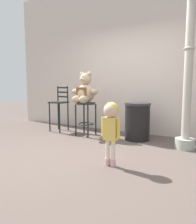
% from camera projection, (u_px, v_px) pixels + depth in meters
% --- Properties ---
extents(ground_plane, '(24.00, 24.00, 0.00)m').
position_uv_depth(ground_plane, '(86.00, 154.00, 3.51)').
color(ground_plane, brown).
extents(building_wall, '(7.11, 0.30, 3.64)m').
position_uv_depth(building_wall, '(135.00, 55.00, 5.07)').
color(building_wall, beige).
rests_on(building_wall, ground_plane).
extents(bar_stool_with_teddy, '(0.43, 0.43, 0.74)m').
position_uv_depth(bar_stool_with_teddy, '(86.00, 111.00, 4.81)').
color(bar_stool_with_teddy, '#212924').
rests_on(bar_stool_with_teddy, ground_plane).
extents(teddy_bear, '(0.63, 0.57, 0.67)m').
position_uv_depth(teddy_bear, '(85.00, 91.00, 4.73)').
color(teddy_bear, tan).
rests_on(teddy_bear, bar_stool_with_teddy).
extents(child_walking, '(0.28, 0.22, 0.88)m').
position_uv_depth(child_walking, '(111.00, 120.00, 2.91)').
color(child_walking, '#D9A3A6').
rests_on(child_walking, ground_plane).
extents(trash_bin, '(0.53, 0.53, 0.76)m').
position_uv_depth(trash_bin, '(137.00, 121.00, 4.41)').
color(trash_bin, black).
rests_on(trash_bin, ground_plane).
extents(lamppost, '(0.33, 0.33, 2.98)m').
position_uv_depth(lamppost, '(188.00, 80.00, 3.67)').
color(lamppost, '#A3AD9D').
rests_on(lamppost, ground_plane).
extents(bar_chair_empty, '(0.37, 0.37, 1.10)m').
position_uv_depth(bar_chair_empty, '(59.00, 105.00, 5.28)').
color(bar_chair_empty, '#212924').
rests_on(bar_chair_empty, ground_plane).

